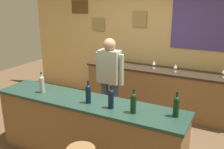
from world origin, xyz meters
TOP-DOWN VIEW (x-y plane):
  - ground_plane at (0.00, 0.00)m, footprint 10.00×10.00m
  - back_wall at (0.02, 2.03)m, footprint 6.00×0.09m
  - bar_counter at (0.00, -0.40)m, footprint 2.77×0.60m
  - side_counter at (0.40, 1.65)m, footprint 3.08×0.56m
  - bartender at (-0.16, 0.57)m, footprint 0.52×0.21m
  - wine_bottle_a at (-0.73, -0.44)m, footprint 0.07×0.07m
  - wine_bottle_b at (0.08, -0.46)m, footprint 0.07×0.07m
  - wine_bottle_c at (0.42, -0.47)m, footprint 0.07×0.07m
  - wine_bottle_d at (0.72, -0.46)m, footprint 0.07×0.07m
  - wine_bottle_e at (1.20, -0.33)m, footprint 0.07×0.07m
  - wine_glass_a at (-0.93, 1.73)m, footprint 0.07×0.07m
  - wine_glass_b at (0.26, 1.66)m, footprint 0.07×0.07m
  - wine_glass_c at (0.71, 1.59)m, footprint 0.07×0.07m
  - wine_glass_d at (1.55, 1.65)m, footprint 0.07×0.07m

SIDE VIEW (x-z plane):
  - ground_plane at x=0.00m, z-range 0.00..0.00m
  - side_counter at x=0.40m, z-range 0.00..0.90m
  - bar_counter at x=0.00m, z-range 0.00..0.92m
  - bartender at x=-0.16m, z-range 0.13..1.75m
  - wine_glass_a at x=-0.93m, z-range 0.93..1.09m
  - wine_glass_b at x=0.26m, z-range 0.93..1.09m
  - wine_glass_c at x=0.71m, z-range 0.93..1.09m
  - wine_glass_d at x=1.55m, z-range 0.93..1.09m
  - wine_bottle_a at x=-0.73m, z-range 0.90..1.21m
  - wine_bottle_b at x=0.08m, z-range 0.90..1.21m
  - wine_bottle_c at x=0.42m, z-range 0.90..1.21m
  - wine_bottle_d at x=0.72m, z-range 0.90..1.21m
  - wine_bottle_e at x=1.20m, z-range 0.90..1.21m
  - back_wall at x=0.02m, z-range 0.01..2.81m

